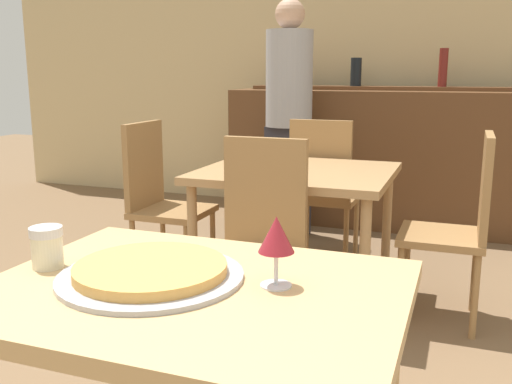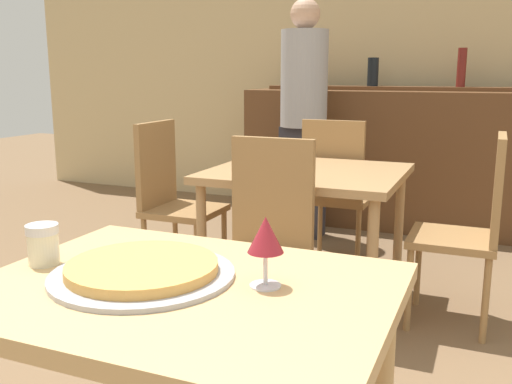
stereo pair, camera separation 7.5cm
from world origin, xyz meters
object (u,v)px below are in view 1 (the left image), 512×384
object	(u,v)px
chair_far_side_back	(323,185)
wine_glass	(276,237)
cheese_shaker	(47,247)
person_standing	(289,111)
chair_far_side_left	(159,194)
chair_far_side_right	(461,219)
pizza_tray	(151,272)
chair_far_side_front	(258,234)

from	to	relation	value
chair_far_side_back	wine_glass	xyz separation A→B (m)	(0.45, -2.29, 0.34)
cheese_shaker	person_standing	distance (m)	2.99
chair_far_side_left	chair_far_side_right	distance (m)	1.65
chair_far_side_left	chair_far_side_right	bearing A→B (deg)	-90.00
chair_far_side_back	pizza_tray	distance (m)	2.37
chair_far_side_back	chair_far_side_left	xyz separation A→B (m)	(-0.82, -0.60, 0.00)
chair_far_side_right	pizza_tray	bearing A→B (deg)	-20.69
chair_far_side_back	chair_far_side_left	distance (m)	1.02
chair_far_side_left	pizza_tray	distance (m)	2.03
chair_far_side_left	person_standing	world-z (taller)	person_standing
chair_far_side_right	person_standing	distance (m)	1.78
chair_far_side_left	wine_glass	size ratio (longest dim) A/B	5.90
cheese_shaker	person_standing	world-z (taller)	person_standing
cheese_shaker	wine_glass	xyz separation A→B (m)	(0.56, 0.07, 0.06)
chair_far_side_front	cheese_shaker	world-z (taller)	chair_far_side_front
chair_far_side_left	chair_far_side_right	size ratio (longest dim) A/B	1.00
chair_far_side_front	cheese_shaker	xyz separation A→B (m)	(-0.11, -1.17, 0.28)
pizza_tray	wine_glass	distance (m)	0.30
chair_far_side_back	wine_glass	world-z (taller)	chair_far_side_back
chair_far_side_right	wine_glass	xyz separation A→B (m)	(-0.38, -1.70, 0.34)
chair_far_side_front	wine_glass	world-z (taller)	chair_far_side_front
chair_far_side_front	chair_far_side_left	world-z (taller)	same
cheese_shaker	chair_far_side_right	bearing A→B (deg)	62.12
chair_far_side_back	pizza_tray	bearing A→B (deg)	93.97
chair_far_side_back	wine_glass	size ratio (longest dim) A/B	5.90
cheese_shaker	pizza_tray	bearing A→B (deg)	3.55
chair_far_side_back	person_standing	world-z (taller)	person_standing
chair_far_side_right	chair_far_side_front	bearing A→B (deg)	-54.13
wine_glass	chair_far_side_front	bearing A→B (deg)	112.05
chair_far_side_front	pizza_tray	xyz separation A→B (m)	(0.16, -1.16, 0.24)
chair_far_side_right	wine_glass	bearing A→B (deg)	-12.59
pizza_tray	chair_far_side_left	bearing A→B (deg)	119.40
chair_far_side_right	pizza_tray	distance (m)	1.89
wine_glass	cheese_shaker	bearing A→B (deg)	-172.58
chair_far_side_right	cheese_shaker	distance (m)	2.02
chair_far_side_left	wine_glass	distance (m)	2.15
chair_far_side_front	chair_far_side_right	bearing A→B (deg)	35.87
pizza_tray	cheese_shaker	distance (m)	0.28
chair_far_side_front	cheese_shaker	bearing A→B (deg)	-95.43
person_standing	chair_far_side_right	bearing A→B (deg)	-44.12
chair_far_side_front	wine_glass	bearing A→B (deg)	-67.95
chair_far_side_right	person_standing	bearing A→B (deg)	-134.12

